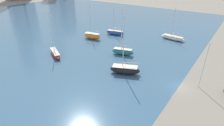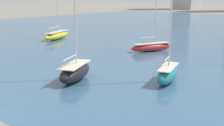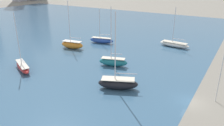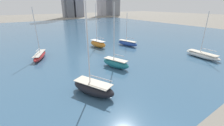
{
  "view_description": "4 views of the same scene",
  "coord_description": "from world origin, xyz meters",
  "px_view_note": "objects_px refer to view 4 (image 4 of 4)",
  "views": [
    {
      "loc": [
        -34.35,
        -6.96,
        22.22
      ],
      "look_at": [
        -7.33,
        12.95,
        4.91
      ],
      "focal_mm": 28.0,
      "sensor_mm": 36.0,
      "label": 1
    },
    {
      "loc": [
        24.92,
        -12.59,
        10.55
      ],
      "look_at": [
        2.82,
        13.59,
        2.79
      ],
      "focal_mm": 50.0,
      "sensor_mm": 36.0,
      "label": 2
    },
    {
      "loc": [
        -33.66,
        -5.39,
        19.3
      ],
      "look_at": [
        0.31,
        15.63,
        3.63
      ],
      "focal_mm": 35.0,
      "sensor_mm": 36.0,
      "label": 3
    },
    {
      "loc": [
        -11.38,
        -5.5,
        13.03
      ],
      "look_at": [
        3.51,
        16.04,
        2.83
      ],
      "focal_mm": 24.0,
      "sensor_mm": 36.0,
      "label": 4
    }
  ],
  "objects_px": {
    "sailboat_blue": "(127,43)",
    "sailboat_red": "(40,55)",
    "sailboat_orange": "(98,44)",
    "sailboat_teal": "(116,63)",
    "sailboat_black": "(93,88)",
    "sailboat_white": "(202,55)"
  },
  "relations": [
    {
      "from": "sailboat_black",
      "to": "sailboat_blue",
      "type": "height_order",
      "value": "sailboat_black"
    },
    {
      "from": "sailboat_teal",
      "to": "sailboat_orange",
      "type": "bearing_deg",
      "value": 54.97
    },
    {
      "from": "sailboat_orange",
      "to": "sailboat_teal",
      "type": "distance_m",
      "value": 18.0
    },
    {
      "from": "sailboat_blue",
      "to": "sailboat_teal",
      "type": "distance_m",
      "value": 19.53
    },
    {
      "from": "sailboat_black",
      "to": "sailboat_blue",
      "type": "relative_size",
      "value": 1.32
    },
    {
      "from": "sailboat_orange",
      "to": "sailboat_white",
      "type": "distance_m",
      "value": 30.21
    },
    {
      "from": "sailboat_red",
      "to": "sailboat_white",
      "type": "xyz_separation_m",
      "value": [
        35.17,
        -23.58,
        -0.06
      ]
    },
    {
      "from": "sailboat_teal",
      "to": "sailboat_blue",
      "type": "bearing_deg",
      "value": 24.27
    },
    {
      "from": "sailboat_blue",
      "to": "sailboat_red",
      "type": "distance_m",
      "value": 27.24
    },
    {
      "from": "sailboat_black",
      "to": "sailboat_orange",
      "type": "xyz_separation_m",
      "value": [
        14.37,
        23.8,
        0.08
      ]
    },
    {
      "from": "sailboat_orange",
      "to": "sailboat_red",
      "type": "height_order",
      "value": "sailboat_orange"
    },
    {
      "from": "sailboat_red",
      "to": "sailboat_blue",
      "type": "bearing_deg",
      "value": 18.88
    },
    {
      "from": "sailboat_orange",
      "to": "sailboat_white",
      "type": "relative_size",
      "value": 1.16
    },
    {
      "from": "sailboat_red",
      "to": "sailboat_white",
      "type": "bearing_deg",
      "value": -8.88
    },
    {
      "from": "sailboat_white",
      "to": "sailboat_teal",
      "type": "bearing_deg",
      "value": 166.46
    },
    {
      "from": "sailboat_red",
      "to": "sailboat_black",
      "type": "bearing_deg",
      "value": -56.13
    },
    {
      "from": "sailboat_black",
      "to": "sailboat_teal",
      "type": "height_order",
      "value": "sailboat_black"
    },
    {
      "from": "sailboat_black",
      "to": "sailboat_teal",
      "type": "relative_size",
      "value": 1.05
    },
    {
      "from": "sailboat_blue",
      "to": "sailboat_orange",
      "type": "relative_size",
      "value": 0.79
    },
    {
      "from": "sailboat_black",
      "to": "sailboat_red",
      "type": "bearing_deg",
      "value": 74.0
    },
    {
      "from": "sailboat_black",
      "to": "sailboat_blue",
      "type": "distance_m",
      "value": 30.71
    },
    {
      "from": "sailboat_black",
      "to": "sailboat_blue",
      "type": "bearing_deg",
      "value": 15.04
    }
  ]
}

